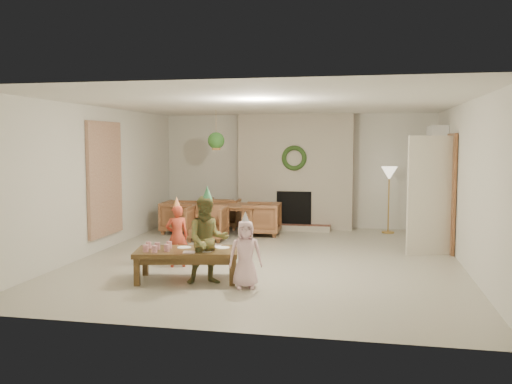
% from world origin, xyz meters
% --- Properties ---
extents(floor, '(7.00, 7.00, 0.00)m').
position_xyz_m(floor, '(0.00, 0.00, 0.00)').
color(floor, '#B7B29E').
rests_on(floor, ground).
extents(ceiling, '(7.00, 7.00, 0.00)m').
position_xyz_m(ceiling, '(0.00, 0.00, 2.50)').
color(ceiling, white).
rests_on(ceiling, wall_back).
extents(wall_back, '(7.00, 0.00, 7.00)m').
position_xyz_m(wall_back, '(0.00, 3.50, 1.25)').
color(wall_back, silver).
rests_on(wall_back, floor).
extents(wall_front, '(7.00, 0.00, 7.00)m').
position_xyz_m(wall_front, '(0.00, -3.50, 1.25)').
color(wall_front, silver).
rests_on(wall_front, floor).
extents(wall_left, '(0.00, 7.00, 7.00)m').
position_xyz_m(wall_left, '(-3.00, 0.00, 1.25)').
color(wall_left, silver).
rests_on(wall_left, floor).
extents(wall_right, '(0.00, 7.00, 7.00)m').
position_xyz_m(wall_right, '(3.00, 0.00, 1.25)').
color(wall_right, silver).
rests_on(wall_right, floor).
extents(fireplace_mass, '(2.50, 0.40, 2.50)m').
position_xyz_m(fireplace_mass, '(0.00, 3.30, 1.25)').
color(fireplace_mass, '#4F1B15').
rests_on(fireplace_mass, floor).
extents(fireplace_hearth, '(1.60, 0.30, 0.12)m').
position_xyz_m(fireplace_hearth, '(0.00, 2.95, 0.06)').
color(fireplace_hearth, '#5C2219').
rests_on(fireplace_hearth, floor).
extents(fireplace_firebox, '(0.75, 0.12, 0.75)m').
position_xyz_m(fireplace_firebox, '(0.00, 3.12, 0.45)').
color(fireplace_firebox, black).
rests_on(fireplace_firebox, floor).
extents(fireplace_wreath, '(0.54, 0.10, 0.54)m').
position_xyz_m(fireplace_wreath, '(0.00, 3.07, 1.55)').
color(fireplace_wreath, '#244419').
rests_on(fireplace_wreath, fireplace_mass).
extents(floor_lamp_base, '(0.26, 0.26, 0.03)m').
position_xyz_m(floor_lamp_base, '(2.00, 3.00, 0.01)').
color(floor_lamp_base, gold).
rests_on(floor_lamp_base, floor).
extents(floor_lamp_post, '(0.03, 0.03, 1.25)m').
position_xyz_m(floor_lamp_post, '(2.00, 3.00, 0.65)').
color(floor_lamp_post, gold).
rests_on(floor_lamp_post, floor).
extents(floor_lamp_shade, '(0.33, 0.33, 0.28)m').
position_xyz_m(floor_lamp_shade, '(2.00, 3.00, 1.25)').
color(floor_lamp_shade, beige).
rests_on(floor_lamp_shade, floor_lamp_post).
extents(bookshelf_carcass, '(0.30, 1.00, 2.20)m').
position_xyz_m(bookshelf_carcass, '(2.84, 2.30, 1.10)').
color(bookshelf_carcass, white).
rests_on(bookshelf_carcass, floor).
extents(bookshelf_shelf_a, '(0.30, 0.92, 0.03)m').
position_xyz_m(bookshelf_shelf_a, '(2.82, 2.30, 0.45)').
color(bookshelf_shelf_a, white).
rests_on(bookshelf_shelf_a, bookshelf_carcass).
extents(bookshelf_shelf_b, '(0.30, 0.92, 0.03)m').
position_xyz_m(bookshelf_shelf_b, '(2.82, 2.30, 0.85)').
color(bookshelf_shelf_b, white).
rests_on(bookshelf_shelf_b, bookshelf_carcass).
extents(bookshelf_shelf_c, '(0.30, 0.92, 0.03)m').
position_xyz_m(bookshelf_shelf_c, '(2.82, 2.30, 1.25)').
color(bookshelf_shelf_c, white).
rests_on(bookshelf_shelf_c, bookshelf_carcass).
extents(bookshelf_shelf_d, '(0.30, 0.92, 0.03)m').
position_xyz_m(bookshelf_shelf_d, '(2.82, 2.30, 1.65)').
color(bookshelf_shelf_d, white).
rests_on(bookshelf_shelf_d, bookshelf_carcass).
extents(books_row_lower, '(0.20, 0.40, 0.24)m').
position_xyz_m(books_row_lower, '(2.80, 2.15, 0.59)').
color(books_row_lower, '#B22021').
rests_on(books_row_lower, bookshelf_shelf_a).
extents(books_row_mid, '(0.20, 0.44, 0.24)m').
position_xyz_m(books_row_mid, '(2.80, 2.35, 0.99)').
color(books_row_mid, '#254F87').
rests_on(books_row_mid, bookshelf_shelf_b).
extents(books_row_upper, '(0.20, 0.36, 0.22)m').
position_xyz_m(books_row_upper, '(2.80, 2.20, 1.38)').
color(books_row_upper, gold).
rests_on(books_row_upper, bookshelf_shelf_c).
extents(door_frame, '(0.05, 0.86, 2.04)m').
position_xyz_m(door_frame, '(2.96, 1.20, 1.02)').
color(door_frame, brown).
rests_on(door_frame, floor).
extents(door_leaf, '(0.77, 0.32, 2.00)m').
position_xyz_m(door_leaf, '(2.58, 0.82, 1.00)').
color(door_leaf, beige).
rests_on(door_leaf, floor).
extents(curtain_panel, '(0.06, 1.20, 2.00)m').
position_xyz_m(curtain_panel, '(-2.96, 0.20, 1.25)').
color(curtain_panel, tan).
rests_on(curtain_panel, wall_left).
extents(dining_table, '(1.77, 1.03, 0.61)m').
position_xyz_m(dining_table, '(-1.49, 2.17, 0.30)').
color(dining_table, brown).
rests_on(dining_table, floor).
extents(dining_chair_near, '(0.75, 0.77, 0.67)m').
position_xyz_m(dining_chair_near, '(-1.47, 1.41, 0.34)').
color(dining_chair_near, brown).
rests_on(dining_chair_near, floor).
extents(dining_chair_far, '(0.75, 0.77, 0.67)m').
position_xyz_m(dining_chair_far, '(-1.52, 2.93, 0.34)').
color(dining_chair_far, brown).
rests_on(dining_chair_far, floor).
extents(dining_chair_left, '(0.77, 0.75, 0.67)m').
position_xyz_m(dining_chair_left, '(-2.25, 2.14, 0.34)').
color(dining_chair_left, brown).
rests_on(dining_chair_left, floor).
extents(dining_chair_right, '(0.77, 0.75, 0.67)m').
position_xyz_m(dining_chair_right, '(-0.55, 2.21, 0.34)').
color(dining_chair_right, brown).
rests_on(dining_chair_right, floor).
extents(hanging_plant_cord, '(0.01, 0.01, 0.70)m').
position_xyz_m(hanging_plant_cord, '(-1.30, 1.50, 2.15)').
color(hanging_plant_cord, tan).
rests_on(hanging_plant_cord, ceiling).
extents(hanging_plant_pot, '(0.16, 0.16, 0.12)m').
position_xyz_m(hanging_plant_pot, '(-1.30, 1.50, 1.80)').
color(hanging_plant_pot, '#92602F').
rests_on(hanging_plant_pot, hanging_plant_cord).
extents(hanging_plant_foliage, '(0.32, 0.32, 0.32)m').
position_xyz_m(hanging_plant_foliage, '(-1.30, 1.50, 1.92)').
color(hanging_plant_foliage, '#204E1A').
rests_on(hanging_plant_foliage, hanging_plant_pot).
extents(coffee_table_top, '(1.50, 0.96, 0.06)m').
position_xyz_m(coffee_table_top, '(-0.86, -1.60, 0.40)').
color(coffee_table_top, brown).
rests_on(coffee_table_top, floor).
extents(coffee_table_apron, '(1.37, 0.83, 0.09)m').
position_xyz_m(coffee_table_apron, '(-0.86, -1.60, 0.32)').
color(coffee_table_apron, brown).
rests_on(coffee_table_apron, floor).
extents(coffee_leg_fl, '(0.09, 0.09, 0.36)m').
position_xyz_m(coffee_leg_fl, '(-1.42, -2.00, 0.18)').
color(coffee_leg_fl, brown).
rests_on(coffee_leg_fl, floor).
extents(coffee_leg_fr, '(0.09, 0.09, 0.36)m').
position_xyz_m(coffee_leg_fr, '(-0.19, -1.75, 0.18)').
color(coffee_leg_fr, brown).
rests_on(coffee_leg_fr, floor).
extents(coffee_leg_bl, '(0.09, 0.09, 0.36)m').
position_xyz_m(coffee_leg_bl, '(-1.54, -1.45, 0.18)').
color(coffee_leg_bl, brown).
rests_on(coffee_leg_bl, floor).
extents(coffee_leg_br, '(0.09, 0.09, 0.36)m').
position_xyz_m(coffee_leg_br, '(-0.30, -1.19, 0.18)').
color(coffee_leg_br, brown).
rests_on(coffee_leg_br, floor).
extents(cup_a, '(0.09, 0.09, 0.10)m').
position_xyz_m(cup_a, '(-1.35, -1.86, 0.48)').
color(cup_a, silver).
rests_on(cup_a, coffee_table_top).
extents(cup_b, '(0.09, 0.09, 0.10)m').
position_xyz_m(cup_b, '(-1.40, -1.65, 0.48)').
color(cup_b, silver).
rests_on(cup_b, coffee_table_top).
extents(cup_c, '(0.09, 0.09, 0.10)m').
position_xyz_m(cup_c, '(-1.22, -1.89, 0.48)').
color(cup_c, silver).
rests_on(cup_c, coffee_table_top).
extents(cup_d, '(0.09, 0.09, 0.10)m').
position_xyz_m(cup_d, '(-1.26, -1.68, 0.48)').
color(cup_d, silver).
rests_on(cup_d, coffee_table_top).
extents(cup_e, '(0.09, 0.09, 0.10)m').
position_xyz_m(cup_e, '(-1.09, -1.77, 0.48)').
color(cup_e, silver).
rests_on(cup_e, coffee_table_top).
extents(cup_f, '(0.09, 0.09, 0.10)m').
position_xyz_m(cup_f, '(-1.13, -1.56, 0.48)').
color(cup_f, silver).
rests_on(cup_f, coffee_table_top).
extents(plate_a, '(0.23, 0.23, 0.01)m').
position_xyz_m(plate_a, '(-0.94, -1.48, 0.43)').
color(plate_a, white).
rests_on(plate_a, coffee_table_top).
extents(plate_b, '(0.23, 0.23, 0.01)m').
position_xyz_m(plate_b, '(-0.58, -1.65, 0.43)').
color(plate_b, white).
rests_on(plate_b, coffee_table_top).
extents(plate_c, '(0.23, 0.23, 0.01)m').
position_xyz_m(plate_c, '(-0.41, -1.39, 0.43)').
color(plate_c, white).
rests_on(plate_c, coffee_table_top).
extents(food_scoop, '(0.09, 0.09, 0.07)m').
position_xyz_m(food_scoop, '(-0.58, -1.65, 0.47)').
color(food_scoop, tan).
rests_on(food_scoop, plate_b).
extents(napkin_left, '(0.19, 0.19, 0.01)m').
position_xyz_m(napkin_left, '(-0.77, -1.77, 0.43)').
color(napkin_left, '#FCBACC').
rests_on(napkin_left, coffee_table_top).
extents(napkin_right, '(0.19, 0.19, 0.01)m').
position_xyz_m(napkin_right, '(-0.54, -1.33, 0.43)').
color(napkin_right, '#FCBACC').
rests_on(napkin_right, coffee_table_top).
extents(child_red, '(0.41, 0.36, 0.95)m').
position_xyz_m(child_red, '(-1.27, -0.85, 0.47)').
color(child_red, '#C7422A').
rests_on(child_red, floor).
extents(party_hat_red, '(0.14, 0.14, 0.18)m').
position_xyz_m(party_hat_red, '(-1.27, -0.85, 0.98)').
color(party_hat_red, '#F3D251').
rests_on(party_hat_red, child_red).
extents(child_plaid, '(0.70, 0.63, 1.18)m').
position_xyz_m(child_plaid, '(-0.53, -1.72, 0.59)').
color(child_plaid, brown).
rests_on(child_plaid, floor).
extents(party_hat_plaid, '(0.15, 0.15, 0.19)m').
position_xyz_m(party_hat_plaid, '(-0.53, -1.72, 1.22)').
color(party_hat_plaid, '#449F63').
rests_on(party_hat_plaid, child_plaid).
extents(child_pink, '(0.50, 0.40, 0.89)m').
position_xyz_m(child_pink, '(0.01, -1.82, 0.44)').
color(child_pink, '#FCC9D1').
rests_on(child_pink, floor).
extents(party_hat_pink, '(0.13, 0.13, 0.16)m').
position_xyz_m(party_hat_pink, '(0.01, -1.82, 0.92)').
color(party_hat_pink, silver).
rests_on(party_hat_pink, child_pink).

